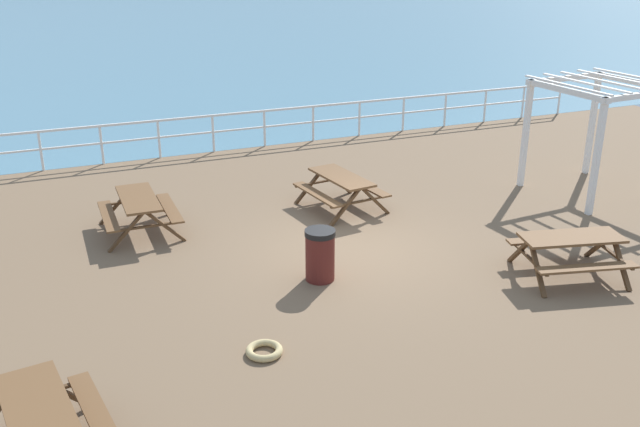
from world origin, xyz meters
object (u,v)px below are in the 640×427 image
Objects in this scene: picnic_table_near_left at (139,206)px; picnic_table_near_right at (571,246)px; picnic_table_mid_centre at (341,184)px; litter_bin at (320,255)px; picnic_table_far_left at (40,421)px; lattice_pergola at (598,110)px.

picnic_table_near_left is 0.86× the size of picnic_table_near_right.
picnic_table_near_left is 0.91× the size of picnic_table_mid_centre.
picnic_table_far_left is at bearing -146.46° from litter_bin.
picnic_table_near_right is 2.22× the size of litter_bin.
lattice_pergola reaches higher than litter_bin.
picnic_table_near_right is at bearing -20.71° from litter_bin.
lattice_pergola is at bearing -76.55° from picnic_table_far_left.
picnic_table_near_right and picnic_table_far_left have the same top height.
picnic_table_far_left is 5.73m from litter_bin.
litter_bin is (2.60, -3.43, -0.10)m from picnic_table_near_left.
picnic_table_mid_centre is (4.41, -0.33, 0.00)m from picnic_table_near_left.
picnic_table_mid_centre is 9.08m from picnic_table_far_left.
lattice_pergola reaches higher than picnic_table_far_left.
litter_bin is at bearing 142.13° from picnic_table_mid_centre.
picnic_table_near_right is 5.26m from picnic_table_mid_centre.
litter_bin is (-4.19, 1.58, -0.10)m from picnic_table_near_right.
picnic_table_near_right is at bearing -140.33° from lattice_pergola.
picnic_table_far_left is at bearing -156.27° from picnic_table_near_right.
picnic_table_near_left and picnic_table_mid_centre have the same top height.
lattice_pergola is at bearing -98.17° from picnic_table_near_left.
lattice_pergola is at bearing -109.59° from picnic_table_mid_centre.
picnic_table_near_left is at bearing 157.30° from picnic_table_near_right.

